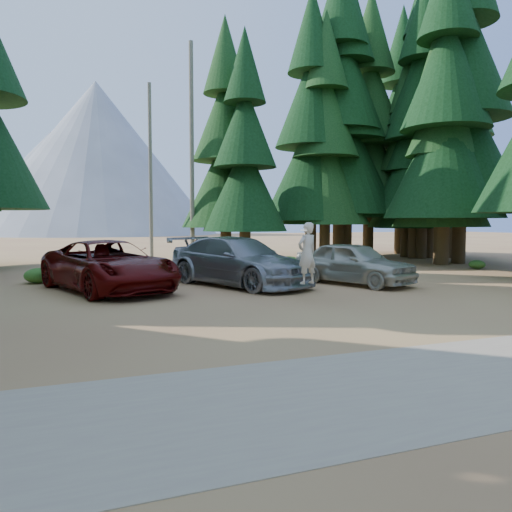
# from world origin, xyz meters

# --- Properties ---
(ground) EXTENTS (160.00, 160.00, 0.00)m
(ground) POSITION_xyz_m (0.00, 0.00, 0.00)
(ground) COLOR #A16744
(ground) RESTS_ON ground
(gravel_strip) EXTENTS (26.00, 3.50, 0.01)m
(gravel_strip) POSITION_xyz_m (0.00, -6.50, 0.01)
(gravel_strip) COLOR tan
(gravel_strip) RESTS_ON ground
(forest_belt_north) EXTENTS (36.00, 7.00, 22.00)m
(forest_belt_north) POSITION_xyz_m (0.00, 15.00, 0.00)
(forest_belt_north) COLOR black
(forest_belt_north) RESTS_ON ground
(snag_front) EXTENTS (0.24, 0.24, 12.00)m
(snag_front) POSITION_xyz_m (0.80, 14.50, 6.00)
(snag_front) COLOR #6B6756
(snag_front) RESTS_ON ground
(snag_back) EXTENTS (0.20, 0.20, 10.00)m
(snag_back) POSITION_xyz_m (-1.20, 16.00, 5.00)
(snag_back) COLOR #6B6756
(snag_back) RESTS_ON ground
(mountain_peak) EXTENTS (48.00, 50.00, 28.00)m
(mountain_peak) POSITION_xyz_m (-2.59, 88.23, 12.71)
(mountain_peak) COLOR gray
(mountain_peak) RESTS_ON ground
(red_pickup) EXTENTS (4.71, 6.78, 1.72)m
(red_pickup) POSITION_xyz_m (-4.38, 5.14, 0.86)
(red_pickup) COLOR #510706
(red_pickup) RESTS_ON ground
(silver_minivan_center) EXTENTS (4.77, 6.64, 1.79)m
(silver_minivan_center) POSITION_xyz_m (0.21, 4.96, 0.89)
(silver_minivan_center) COLOR gray
(silver_minivan_center) RESTS_ON ground
(silver_minivan_right) EXTENTS (3.55, 5.08, 1.61)m
(silver_minivan_right) POSITION_xyz_m (4.36, 3.74, 0.80)
(silver_minivan_right) COLOR #BBB8A6
(silver_minivan_right) RESTS_ON ground
(frisbee_player) EXTENTS (0.78, 0.62, 1.87)m
(frisbee_player) POSITION_xyz_m (1.12, 1.18, 1.40)
(frisbee_player) COLOR beige
(frisbee_player) RESTS_ON ground
(log_left) EXTENTS (3.40, 1.72, 0.26)m
(log_left) POSITION_xyz_m (-0.74, 9.38, 0.13)
(log_left) COLOR #6B6756
(log_left) RESTS_ON ground
(log_mid) EXTENTS (3.12, 0.55, 0.26)m
(log_mid) POSITION_xyz_m (-2.18, 8.25, 0.13)
(log_mid) COLOR #6B6756
(log_mid) RESTS_ON ground
(log_right) EXTENTS (4.99, 1.81, 0.33)m
(log_right) POSITION_xyz_m (4.59, 7.00, 0.16)
(log_right) COLOR #6B6756
(log_right) RESTS_ON ground
(shrub_far_left) EXTENTS (1.05, 1.05, 0.58)m
(shrub_far_left) POSITION_xyz_m (-6.72, 8.34, 0.29)
(shrub_far_left) COLOR #29641E
(shrub_far_left) RESTS_ON ground
(shrub_left) EXTENTS (0.96, 0.96, 0.53)m
(shrub_left) POSITION_xyz_m (-3.46, 7.10, 0.27)
(shrub_left) COLOR #29641E
(shrub_left) RESTS_ON ground
(shrub_center_left) EXTENTS (1.25, 1.25, 0.69)m
(shrub_center_left) POSITION_xyz_m (-2.71, 8.70, 0.34)
(shrub_center_left) COLOR #29641E
(shrub_center_left) RESTS_ON ground
(shrub_center_right) EXTENTS (1.02, 1.02, 0.56)m
(shrub_center_right) POSITION_xyz_m (1.53, 10.00, 0.28)
(shrub_center_right) COLOR #29641E
(shrub_center_right) RESTS_ON ground
(shrub_right) EXTENTS (1.07, 1.07, 0.59)m
(shrub_right) POSITION_xyz_m (1.29, 6.74, 0.29)
(shrub_right) COLOR #29641E
(shrub_right) RESTS_ON ground
(shrub_far_right) EXTENTS (1.27, 1.27, 0.70)m
(shrub_far_right) POSITION_xyz_m (4.14, 9.19, 0.35)
(shrub_far_right) COLOR #29641E
(shrub_far_right) RESTS_ON ground
(shrub_edge_east) EXTENTS (0.79, 0.79, 0.43)m
(shrub_edge_east) POSITION_xyz_m (13.34, 6.77, 0.22)
(shrub_edge_east) COLOR #29641E
(shrub_edge_east) RESTS_ON ground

